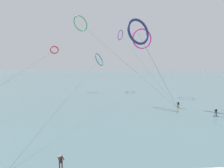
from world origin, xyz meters
name	(u,v)px	position (x,y,z in m)	size (l,w,h in m)	color
sea_water	(119,78)	(0.00, 108.36, 0.04)	(400.00, 200.00, 0.08)	slate
surfer_cobalt	(216,113)	(20.89, 30.16, 0.82)	(1.40, 0.71, 1.70)	#2647B7
surfer_lime	(61,164)	(-4.57, 11.32, 0.82)	(1.40, 0.73, 1.70)	#8CC62D
surfer_amber	(178,105)	(15.21, 35.90, 0.82)	(1.40, 0.58, 1.70)	orange
kite_violet	(120,35)	(1.06, 55.76, 20.24)	(15.49, 21.77, 22.04)	purple
kite_teal	(99,60)	(-7.25, 61.56, 11.94)	(4.78, 54.45, 14.46)	teal
kite_navy	(138,32)	(4.44, 26.12, 16.34)	(13.15, 11.81, 18.71)	navy
kite_magenta	(142,39)	(6.49, 39.13, 16.81)	(11.35, 5.12, 19.30)	#CC288E
kite_emerald	(80,24)	(-9.95, 43.73, 21.65)	(27.77, 10.00, 23.70)	#199351
kite_crimson	(54,50)	(-24.98, 61.69, 15.74)	(3.65, 50.58, 17.42)	red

